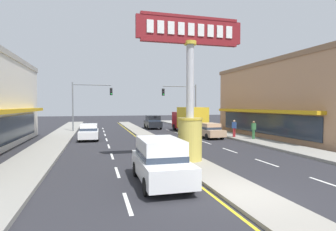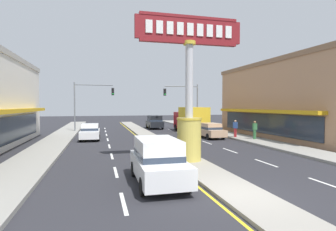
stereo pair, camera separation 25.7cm
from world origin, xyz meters
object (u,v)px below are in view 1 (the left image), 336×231
at_px(suv_near_left_lane, 153,122).
at_px(pedestrian_near_kerb, 234,127).
at_px(district_sign, 190,98).
at_px(storefront_right, 298,100).
at_px(traffic_light_right_side, 184,99).
at_px(suv_far_left_oncoming, 160,160).
at_px(pedestrian_far_side, 254,129).
at_px(sedan_mid_left_lane, 89,132).
at_px(sedan_near_right_lane, 209,130).
at_px(box_truck_far_right_lane, 189,119).
at_px(traffic_light_left_side, 88,98).

bearing_deg(suv_near_left_lane, pedestrian_near_kerb, -68.06).
bearing_deg(district_sign, storefront_right, 31.10).
relative_size(storefront_right, traffic_light_right_side, 3.11).
height_order(suv_far_left_oncoming, pedestrian_far_side, suv_far_left_oncoming).
height_order(suv_near_left_lane, pedestrian_near_kerb, suv_near_left_lane).
bearing_deg(district_sign, sedan_mid_left_lane, 115.58).
relative_size(traffic_light_right_side, sedan_mid_left_lane, 1.43).
bearing_deg(storefront_right, traffic_light_right_side, 132.04).
height_order(sedan_mid_left_lane, pedestrian_far_side, pedestrian_far_side).
distance_m(district_sign, pedestrian_near_kerb, 12.67).
height_order(suv_far_left_oncoming, pedestrian_near_kerb, suv_far_left_oncoming).
bearing_deg(sedan_mid_left_lane, storefront_right, -7.87).
xyz_separation_m(storefront_right, pedestrian_far_side, (-6.55, -1.90, -2.81)).
relative_size(sedan_near_right_lane, box_truck_far_right_lane, 0.62).
xyz_separation_m(sedan_mid_left_lane, suv_far_left_oncoming, (3.30, -15.93, 0.20)).
bearing_deg(sedan_mid_left_lane, district_sign, -64.42).
xyz_separation_m(traffic_light_right_side, sedan_near_right_lane, (-0.28, -9.08, -3.46)).
bearing_deg(sedan_near_right_lane, sedan_mid_left_lane, 172.05).
bearing_deg(district_sign, traffic_light_right_side, 72.59).
bearing_deg(suv_far_left_oncoming, pedestrian_near_kerb, 50.47).
relative_size(district_sign, pedestrian_far_side, 4.89).
xyz_separation_m(sedan_near_right_lane, pedestrian_far_side, (3.12, -3.22, 0.36)).
xyz_separation_m(storefront_right, sedan_near_right_lane, (-9.66, 1.32, -3.16)).
distance_m(traffic_light_left_side, sedan_near_right_lane, 15.73).
bearing_deg(sedan_mid_left_lane, suv_far_left_oncoming, -78.30).
bearing_deg(district_sign, pedestrian_far_side, 39.68).
distance_m(traffic_light_left_side, traffic_light_right_side, 12.42).
relative_size(box_truck_far_right_lane, pedestrian_far_side, 4.12).
distance_m(storefront_right, pedestrian_far_side, 7.37).
xyz_separation_m(sedan_near_right_lane, suv_near_left_lane, (-3.30, 12.23, 0.20)).
bearing_deg(box_truck_far_right_lane, suv_near_left_lane, 119.33).
xyz_separation_m(suv_near_left_lane, suv_far_left_oncoming, (-5.25, -26.50, 0.00)).
xyz_separation_m(district_sign, sedan_mid_left_lane, (-5.92, 12.38, -2.97)).
height_order(district_sign, pedestrian_far_side, district_sign).
height_order(district_sign, sedan_mid_left_lane, district_sign).
bearing_deg(suv_near_left_lane, storefront_right, -46.26).
relative_size(box_truck_far_right_lane, suv_near_left_lane, 1.51).
height_order(traffic_light_left_side, pedestrian_near_kerb, traffic_light_left_side).
bearing_deg(suv_far_left_oncoming, box_truck_far_right_lane, 67.15).
bearing_deg(traffic_light_right_side, storefront_right, -47.96).
distance_m(suv_far_left_oncoming, pedestrian_near_kerb, 16.81).
distance_m(district_sign, storefront_right, 18.21).
height_order(sedan_near_right_lane, pedestrian_near_kerb, pedestrian_near_kerb).
distance_m(storefront_right, suv_near_left_lane, 18.99).
xyz_separation_m(sedan_mid_left_lane, pedestrian_near_kerb, (14.00, -2.96, 0.36)).
xyz_separation_m(traffic_light_left_side, sedan_mid_left_lane, (0.29, -7.74, -3.46)).
bearing_deg(traffic_light_left_side, pedestrian_far_side, -39.59).
bearing_deg(traffic_light_left_side, suv_far_left_oncoming, -81.39).
height_order(traffic_light_right_side, box_truck_far_right_lane, traffic_light_right_side).
xyz_separation_m(sedan_near_right_lane, pedestrian_near_kerb, (2.15, -1.31, 0.36)).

